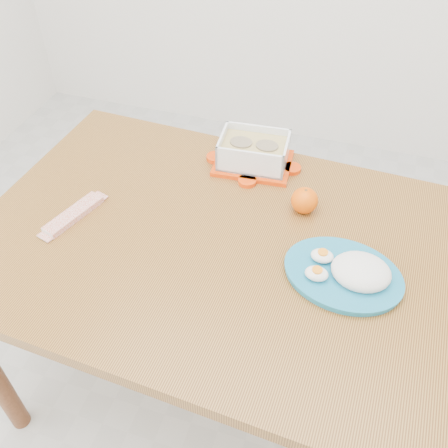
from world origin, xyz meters
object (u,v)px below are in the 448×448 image
(orange_fruit, at_px, (304,200))
(dining_table, at_px, (224,262))
(food_container, at_px, (254,152))
(rice_plate, at_px, (349,272))

(orange_fruit, bearing_deg, dining_table, -134.39)
(food_container, height_order, orange_fruit, food_container)
(dining_table, relative_size, rice_plate, 4.24)
(dining_table, bearing_deg, food_container, 95.30)
(dining_table, xyz_separation_m, food_container, (-0.01, 0.34, 0.14))
(food_container, relative_size, orange_fruit, 3.28)
(orange_fruit, bearing_deg, rice_plate, -54.22)
(dining_table, height_order, rice_plate, rice_plate)
(orange_fruit, xyz_separation_m, rice_plate, (0.15, -0.21, -0.01))
(food_container, bearing_deg, rice_plate, -51.70)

